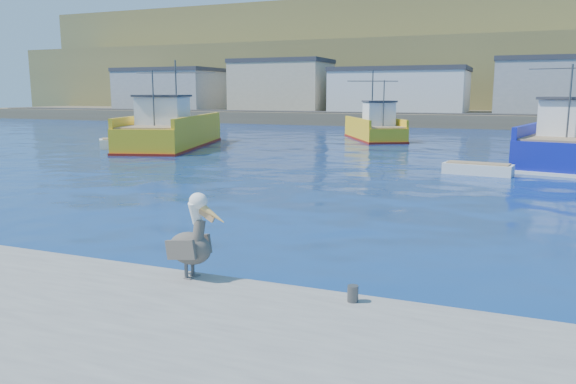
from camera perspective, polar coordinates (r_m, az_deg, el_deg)
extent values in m
plane|color=#071059|center=(14.50, -1.31, -6.82)|extent=(260.00, 260.00, 0.00)
cylinder|color=#4C4C4C|center=(10.30, 6.61, -10.22)|extent=(0.20, 0.20, 0.30)
cube|color=brown|center=(84.98, 18.56, 7.22)|extent=(160.00, 30.00, 1.60)
cube|color=brown|center=(110.88, 19.63, 10.39)|extent=(180.00, 40.00, 14.00)
cube|color=brown|center=(131.02, 20.20, 12.41)|extent=(200.00, 40.00, 24.00)
cube|color=#2D2D2D|center=(73.98, 18.02, 7.57)|extent=(150.00, 5.00, 0.10)
cube|color=gray|center=(96.04, -11.91, 10.06)|extent=(16.00, 10.00, 6.00)
cube|color=#333338|center=(96.11, -11.98, 12.02)|extent=(16.32, 10.20, 0.60)
cube|color=tan|center=(86.50, -0.66, 10.63)|extent=(14.00, 9.00, 7.00)
cube|color=#333338|center=(86.62, -0.67, 13.14)|extent=(14.28, 9.18, 0.60)
cube|color=silver|center=(81.23, 11.31, 9.95)|extent=(18.00, 11.00, 5.50)
cube|color=#333338|center=(81.29, 11.38, 12.09)|extent=(18.36, 11.22, 0.60)
cube|color=gray|center=(79.86, 25.74, 9.52)|extent=(15.00, 10.00, 6.50)
cube|color=#333338|center=(79.96, 25.94, 12.06)|extent=(15.30, 10.20, 0.60)
cube|color=gold|center=(45.53, -11.66, 5.66)|extent=(8.29, 14.53, 1.79)
cube|color=gold|center=(44.85, -9.06, 7.28)|extent=(4.06, 13.05, 0.70)
cube|color=gold|center=(46.15, -14.29, 7.17)|extent=(4.06, 13.05, 0.70)
cube|color=maroon|center=(45.60, -11.62, 4.60)|extent=(8.45, 14.82, 0.25)
cube|color=#8C7251|center=(45.47, -11.70, 6.85)|extent=(7.78, 13.89, 0.10)
cube|color=white|center=(43.46, -12.57, 8.07)|extent=(4.06, 4.21, 2.00)
cube|color=#333338|center=(43.44, -12.63, 9.52)|extent=(4.39, 4.67, 0.15)
cylinder|color=#4C4C4C|center=(46.73, -11.30, 9.95)|extent=(0.15, 0.15, 5.00)
cylinder|color=#4C4C4C|center=(41.48, -13.52, 9.19)|extent=(0.12, 0.12, 4.00)
cylinder|color=#4C4C4C|center=(46.75, -11.36, 11.79)|extent=(6.20, 1.89, 0.08)
cube|color=gold|center=(52.11, 8.74, 5.99)|extent=(7.59, 10.22, 1.27)
cube|color=gold|center=(52.48, 10.46, 7.05)|extent=(4.70, 8.55, 0.70)
cube|color=gold|center=(51.67, 7.05, 7.09)|extent=(4.70, 8.55, 0.70)
cube|color=maroon|center=(52.15, 8.72, 5.35)|extent=(7.74, 10.42, 0.25)
cube|color=#8C7251|center=(52.07, 8.76, 6.74)|extent=(7.17, 9.74, 0.10)
cube|color=white|center=(50.60, 9.21, 7.83)|extent=(3.24, 3.27, 2.00)
cube|color=#333338|center=(50.58, 9.25, 9.08)|extent=(3.53, 3.61, 0.15)
cylinder|color=#4C4C4C|center=(52.94, 8.56, 9.46)|extent=(0.16, 0.16, 5.00)
cylinder|color=#4C4C4C|center=(49.16, 9.69, 8.81)|extent=(0.14, 0.14, 4.00)
cylinder|color=#4C4C4C|center=(52.95, 8.60, 11.08)|extent=(4.21, 2.30, 0.08)
cube|color=#0F1A97|center=(38.10, 27.18, 3.89)|extent=(7.28, 13.86, 1.71)
cube|color=#0F1A97|center=(38.34, 24.10, 5.97)|extent=(2.99, 12.69, 0.70)
cube|color=silver|center=(38.18, 27.08, 2.69)|extent=(7.43, 14.14, 0.25)
cube|color=white|center=(36.02, 27.02, 6.74)|extent=(3.85, 3.90, 2.00)
cube|color=#333338|center=(35.99, 27.16, 8.48)|extent=(4.16, 4.34, 0.15)
cylinder|color=#4C4C4C|center=(34.03, 26.69, 8.16)|extent=(0.12, 0.12, 4.00)
cube|color=silver|center=(45.15, -15.73, 4.67)|extent=(4.43, 4.12, 0.90)
cube|color=#8C7251|center=(45.11, -15.76, 5.28)|extent=(3.87, 3.57, 0.09)
cube|color=silver|center=(30.93, 18.71, 2.09)|extent=(3.59, 1.67, 0.69)
cube|color=#8C7251|center=(30.88, 18.75, 2.78)|extent=(3.21, 1.36, 0.07)
cylinder|color=#595451|center=(11.63, -10.30, -7.84)|extent=(0.08, 0.08, 0.33)
cube|color=#595451|center=(11.64, -10.04, -8.62)|extent=(0.18, 0.15, 0.02)
cylinder|color=#595451|center=(11.79, -9.66, -7.57)|extent=(0.08, 0.08, 0.33)
cube|color=#595451|center=(11.80, -9.40, -8.35)|extent=(0.18, 0.15, 0.02)
ellipsoid|color=#38332D|center=(11.57, -9.92, -5.66)|extent=(1.02, 0.67, 0.67)
cube|color=#38332D|center=(11.38, -10.84, -5.79)|extent=(0.75, 0.15, 0.49)
cube|color=#38332D|center=(11.77, -9.28, -5.21)|extent=(0.75, 0.15, 0.49)
cube|color=#38332D|center=(11.84, -11.54, -5.72)|extent=(0.27, 0.21, 0.14)
cylinder|color=#38332D|center=(11.34, -9.07, -4.05)|extent=(0.26, 0.37, 0.53)
cylinder|color=white|center=(11.29, -9.37, -2.08)|extent=(0.24, 0.36, 0.50)
ellipsoid|color=white|center=(11.20, -9.10, -0.91)|extent=(0.42, 0.34, 0.33)
cone|color=gold|center=(11.06, -7.81, -2.12)|extent=(0.68, 0.23, 0.46)
cube|color=tan|center=(11.14, -8.31, -2.29)|extent=(0.41, 0.10, 0.29)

